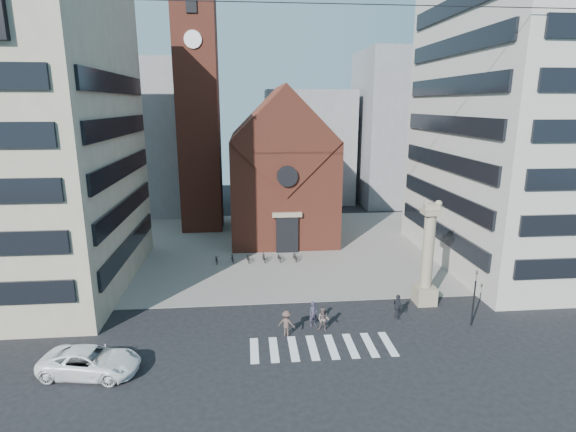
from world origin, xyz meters
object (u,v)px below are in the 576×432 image
object	(u,v)px
lion_column	(427,263)
pedestrian_2	(398,307)
pedestrian_1	(323,320)
scooter_0	(217,259)
pedestrian_0	(313,314)
white_car	(91,362)
traffic_light	(474,297)

from	to	relation	value
lion_column	pedestrian_2	bearing A→B (deg)	-142.00
pedestrian_1	scooter_0	world-z (taller)	pedestrian_1
pedestrian_0	pedestrian_2	world-z (taller)	pedestrian_2
pedestrian_0	lion_column	bearing A→B (deg)	-5.48
white_car	scooter_0	distance (m)	19.86
pedestrian_1	pedestrian_2	world-z (taller)	pedestrian_2
scooter_0	traffic_light	bearing A→B (deg)	-45.49
pedestrian_0	pedestrian_1	bearing A→B (deg)	-78.18
pedestrian_1	traffic_light	bearing A→B (deg)	22.70
lion_column	scooter_0	size ratio (longest dim) A/B	5.38
traffic_light	scooter_0	bearing A→B (deg)	142.23
lion_column	traffic_light	distance (m)	4.62
pedestrian_1	pedestrian_2	xyz separation A→B (m)	(5.92, 1.37, 0.08)
traffic_light	pedestrian_0	size ratio (longest dim) A/B	2.30
scooter_0	pedestrian_1	bearing A→B (deg)	-68.07
white_car	scooter_0	world-z (taller)	white_car
lion_column	pedestrian_2	distance (m)	4.66
pedestrian_0	scooter_0	xyz separation A→B (m)	(-7.88, 14.02, -0.46)
lion_column	traffic_light	size ratio (longest dim) A/B	2.02
traffic_light	pedestrian_0	bearing A→B (deg)	174.68
lion_column	pedestrian_0	xyz separation A→B (m)	(-9.61, -2.92, -2.52)
lion_column	traffic_light	world-z (taller)	lion_column
lion_column	pedestrian_0	bearing A→B (deg)	-163.10
white_car	traffic_light	bearing A→B (deg)	-72.41
pedestrian_0	pedestrian_2	distance (m)	6.53
pedestrian_2	pedestrian_1	bearing A→B (deg)	93.84
pedestrian_0	traffic_light	bearing A→B (deg)	-27.70
pedestrian_0	pedestrian_1	size ratio (longest dim) A/B	1.06
white_car	pedestrian_1	xyz separation A→B (m)	(14.85, 3.91, 0.07)
pedestrian_0	scooter_0	world-z (taller)	pedestrian_0
pedestrian_1	scooter_0	size ratio (longest dim) A/B	1.10
pedestrian_1	white_car	bearing A→B (deg)	-141.48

